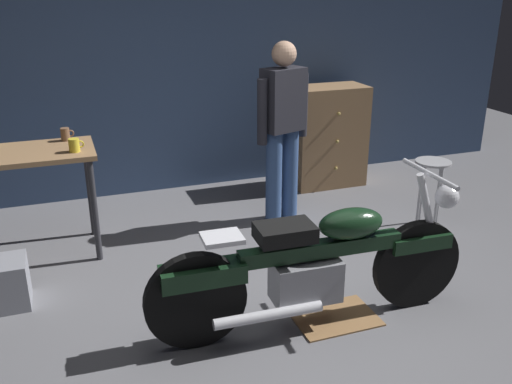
# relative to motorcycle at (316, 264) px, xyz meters

# --- Properties ---
(ground_plane) EXTENTS (12.00, 12.00, 0.00)m
(ground_plane) POSITION_rel_motorcycle_xyz_m (-0.14, 0.15, -0.45)
(ground_plane) COLOR slate
(back_wall) EXTENTS (8.00, 0.12, 3.10)m
(back_wall) POSITION_rel_motorcycle_xyz_m (-0.14, 2.95, 1.10)
(back_wall) COLOR #384C70
(back_wall) RESTS_ON ground_plane
(workbench) EXTENTS (1.30, 0.64, 0.90)m
(workbench) POSITION_rel_motorcycle_xyz_m (-1.85, 1.70, 0.34)
(workbench) COLOR #99724C
(workbench) RESTS_ON ground_plane
(motorcycle) EXTENTS (2.19, 0.60, 1.00)m
(motorcycle) POSITION_rel_motorcycle_xyz_m (0.00, 0.00, 0.00)
(motorcycle) COLOR black
(motorcycle) RESTS_ON ground_plane
(person_standing) EXTENTS (0.55, 0.33, 1.67)m
(person_standing) POSITION_rel_motorcycle_xyz_m (0.46, 1.69, 0.48)
(person_standing) COLOR #355183
(person_standing) RESTS_ON ground_plane
(shop_stool) EXTENTS (0.32, 0.32, 0.64)m
(shop_stool) POSITION_rel_motorcycle_xyz_m (1.67, 1.07, 0.05)
(shop_stool) COLOR #B2B2B7
(shop_stool) RESTS_ON ground_plane
(wooden_dresser) EXTENTS (0.80, 0.47, 1.10)m
(wooden_dresser) POSITION_rel_motorcycle_xyz_m (1.32, 2.45, 0.10)
(wooden_dresser) COLOR #99724C
(wooden_dresser) RESTS_ON ground_plane
(drip_tray) EXTENTS (0.56, 0.40, 0.01)m
(drip_tray) POSITION_rel_motorcycle_xyz_m (0.16, 0.00, -0.44)
(drip_tray) COLOR olive
(drip_tray) RESTS_ON ground_plane
(mug_brown_stoneware) EXTENTS (0.11, 0.07, 0.11)m
(mug_brown_stoneware) POSITION_rel_motorcycle_xyz_m (-1.41, 1.92, 0.50)
(mug_brown_stoneware) COLOR brown
(mug_brown_stoneware) RESTS_ON workbench
(mug_yellow_tall) EXTENTS (0.12, 0.08, 0.11)m
(mug_yellow_tall) POSITION_rel_motorcycle_xyz_m (-1.35, 1.55, 0.50)
(mug_yellow_tall) COLOR yellow
(mug_yellow_tall) RESTS_ON workbench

